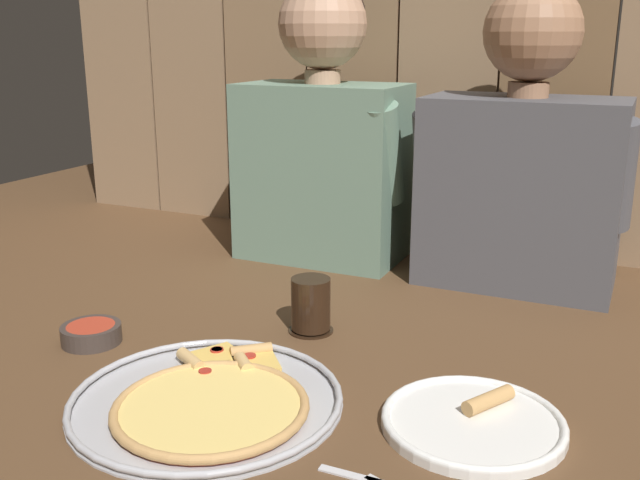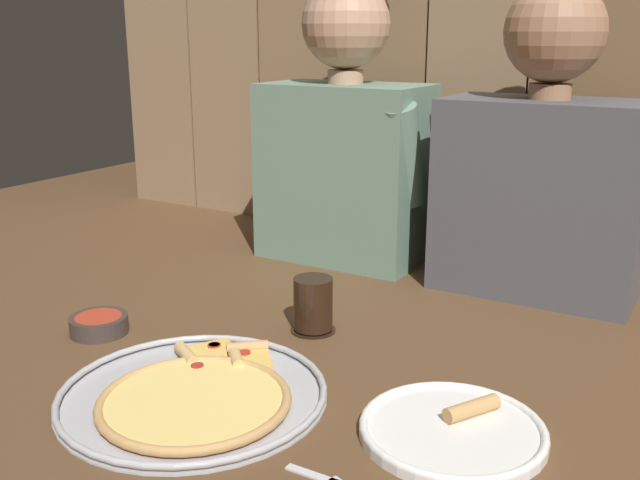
% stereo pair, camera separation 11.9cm
% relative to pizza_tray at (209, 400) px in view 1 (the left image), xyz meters
% --- Properties ---
extents(ground_plane, '(3.20, 3.20, 0.00)m').
position_rel_pizza_tray_xyz_m(ground_plane, '(0.07, 0.17, -0.01)').
color(ground_plane, brown).
extents(pizza_tray, '(0.39, 0.39, 0.03)m').
position_rel_pizza_tray_xyz_m(pizza_tray, '(0.00, 0.00, 0.00)').
color(pizza_tray, '#B2B2B7').
rests_on(pizza_tray, ground).
extents(dinner_plate, '(0.25, 0.25, 0.03)m').
position_rel_pizza_tray_xyz_m(dinner_plate, '(0.35, 0.10, -0.00)').
color(dinner_plate, white).
rests_on(dinner_plate, ground).
extents(drinking_glass, '(0.08, 0.08, 0.10)m').
position_rel_pizza_tray_xyz_m(drinking_glass, '(0.02, 0.30, 0.04)').
color(drinking_glass, black).
rests_on(drinking_glass, ground).
extents(dipping_bowl, '(0.10, 0.10, 0.03)m').
position_rel_pizza_tray_xyz_m(dipping_bowl, '(-0.30, 0.10, 0.01)').
color(dipping_bowl, '#3D332D').
rests_on(dipping_bowl, ground).
extents(diner_left, '(0.41, 0.22, 0.63)m').
position_rel_pizza_tray_xyz_m(diner_left, '(-0.15, 0.72, 0.29)').
color(diner_left, slate).
rests_on(diner_left, ground).
extents(diner_right, '(0.43, 0.22, 0.61)m').
position_rel_pizza_tray_xyz_m(diner_right, '(0.29, 0.72, 0.27)').
color(diner_right, '#4C4C51').
rests_on(diner_right, ground).
extents(wooden_backdrop_wall, '(2.19, 0.03, 1.17)m').
position_rel_pizza_tray_xyz_m(wooden_backdrop_wall, '(0.07, 0.95, 0.57)').
color(wooden_backdrop_wall, '#8B6D4E').
rests_on(wooden_backdrop_wall, ground).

